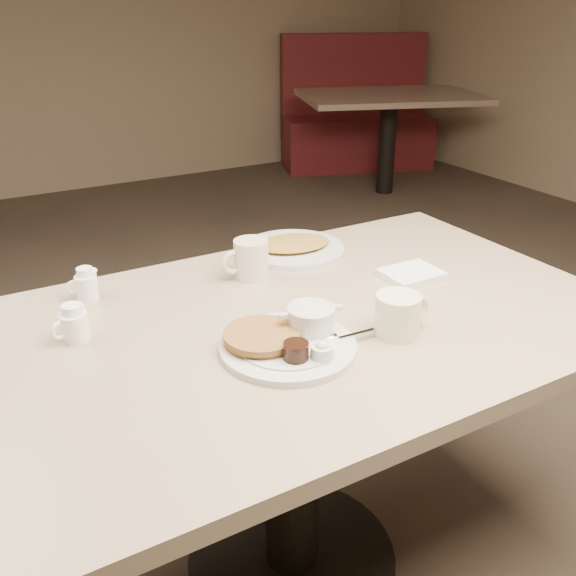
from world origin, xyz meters
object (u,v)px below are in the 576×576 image
creamer_left (74,324)px  diner_table (292,384)px  coffee_mug_far (250,259)px  hash_plate (293,247)px  creamer_right (86,285)px  main_plate (289,338)px  booth_back_right (359,121)px  coffee_mug_near (399,314)px

creamer_left → diner_table: bearing=-19.0°
coffee_mug_far → hash_plate: 0.21m
diner_table → hash_plate: (0.21, 0.35, 0.18)m
diner_table → creamer_right: size_ratio=18.75×
main_plate → creamer_right: 0.53m
creamer_left → hash_plate: creamer_left is taller
creamer_right → diner_table: bearing=-42.0°
main_plate → creamer_left: size_ratio=4.23×
creamer_right → hash_plate: 0.58m
coffee_mug_far → creamer_left: (-0.46, -0.10, -0.01)m
coffee_mug_far → booth_back_right: 4.17m
coffee_mug_near → hash_plate: coffee_mug_near is taller
main_plate → diner_table: bearing=56.6°
creamer_left → hash_plate: 0.67m
hash_plate → coffee_mug_near: bearing=-94.9°
diner_table → main_plate: bearing=-123.4°
diner_table → hash_plate: size_ratio=4.64×
diner_table → creamer_right: 0.54m
main_plate → coffee_mug_far: coffee_mug_far is taller
diner_table → creamer_right: bearing=138.0°
creamer_right → booth_back_right: 4.37m
coffee_mug_near → creamer_left: bearing=152.4°
diner_table → main_plate: (-0.07, -0.10, 0.19)m
creamer_right → creamer_left: bearing=-110.7°
creamer_left → hash_plate: size_ratio=0.26×
coffee_mug_far → booth_back_right: size_ratio=0.07×
main_plate → creamer_left: 0.45m
coffee_mug_near → creamer_right: (-0.53, 0.49, -0.01)m
main_plate → booth_back_right: booth_back_right is taller
main_plate → creamer_right: size_ratio=4.48×
coffee_mug_far → main_plate: bearing=-104.1°
diner_table → creamer_left: (-0.44, 0.15, 0.21)m
coffee_mug_near → creamer_right: 0.73m
coffee_mug_far → diner_table: bearing=-95.1°
diner_table → creamer_left: 0.51m
diner_table → creamer_left: creamer_left is taller
coffee_mug_near → hash_plate: 0.52m
coffee_mug_near → hash_plate: (0.04, 0.51, -0.03)m
main_plate → booth_back_right: size_ratio=0.19×
diner_table → hash_plate: bearing=59.6°
diner_table → booth_back_right: booth_back_right is taller
diner_table → main_plate: main_plate is taller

